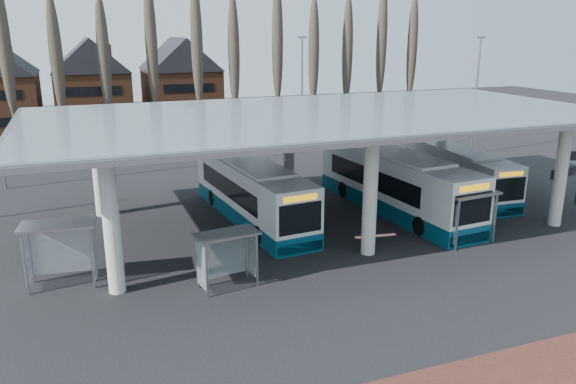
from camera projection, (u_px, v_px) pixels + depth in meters
name	position (u px, v px, depth m)	size (l,w,h in m)	color
ground	(394.00, 273.00, 25.68)	(140.00, 140.00, 0.00)	black
station_canopy	(324.00, 123.00, 31.29)	(32.00, 16.00, 6.34)	silver
poplar_row	(215.00, 51.00, 52.89)	(45.10, 1.10, 14.50)	#473D33
townhouse_row	(43.00, 78.00, 58.18)	(36.80, 10.30, 12.25)	brown
lamp_post_b	(302.00, 93.00, 49.60)	(0.80, 0.16, 10.17)	slate
lamp_post_c	(476.00, 94.00, 48.99)	(0.80, 0.16, 10.17)	slate
bus_1	(251.00, 192.00, 32.65)	(3.75, 12.53, 3.43)	white
bus_2	(394.00, 183.00, 34.14)	(3.86, 13.32, 3.65)	white
bus_3	(454.00, 171.00, 38.05)	(3.08, 11.32, 3.11)	white
shelter_0	(60.00, 239.00, 23.98)	(3.22, 1.89, 2.84)	gray
shelter_1	(226.00, 247.00, 23.87)	(2.83, 1.71, 2.48)	gray
shelter_2	(467.00, 206.00, 28.88)	(3.07, 1.74, 2.74)	gray
info_sign_0	(563.00, 177.00, 31.86)	(2.13, 0.50, 3.19)	black
barrier	(374.00, 237.00, 27.82)	(2.11, 0.71, 1.06)	black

